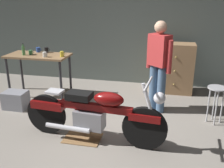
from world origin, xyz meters
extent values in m
plane|color=gray|center=(0.00, 0.00, 0.00)|extent=(12.00, 12.00, 0.00)
cube|color=#56605B|center=(0.00, 2.80, 1.55)|extent=(8.00, 0.12, 3.10)
cube|color=#99724C|center=(-1.81, 1.48, 0.88)|extent=(1.30, 0.64, 0.04)
cylinder|color=#2D2D33|center=(-2.40, 1.22, 0.43)|extent=(0.05, 0.05, 0.86)
cylinder|color=#2D2D33|center=(-1.22, 1.22, 0.43)|extent=(0.05, 0.05, 0.86)
cylinder|color=#2D2D33|center=(-2.40, 1.74, 0.43)|extent=(0.05, 0.05, 0.86)
cylinder|color=#2D2D33|center=(-1.22, 1.74, 0.43)|extent=(0.05, 0.05, 0.86)
cylinder|color=black|center=(0.59, -0.12, 0.32)|extent=(0.64, 0.12, 0.64)
cylinder|color=black|center=(-0.95, 0.01, 0.32)|extent=(0.64, 0.12, 0.64)
cube|color=maroon|center=(0.59, -0.12, 0.50)|extent=(0.45, 0.18, 0.10)
cube|color=maroon|center=(-0.90, 0.00, 0.50)|extent=(0.53, 0.22, 0.12)
cube|color=gray|center=(-0.23, -0.05, 0.34)|extent=(0.46, 0.28, 0.28)
cube|color=maroon|center=(-0.13, -0.06, 0.55)|extent=(1.10, 0.19, 0.10)
ellipsoid|color=maroon|center=(0.07, -0.08, 0.70)|extent=(0.46, 0.26, 0.20)
cube|color=black|center=(-0.38, -0.04, 0.70)|extent=(0.38, 0.27, 0.10)
cube|color=silver|center=(-0.78, -0.01, 0.72)|extent=(0.26, 0.22, 0.03)
cylinder|color=silver|center=(0.65, -0.12, 0.65)|extent=(0.27, 0.07, 0.68)
cylinder|color=silver|center=(0.61, -0.12, 0.98)|extent=(0.08, 0.60, 0.03)
sphere|color=silver|center=(0.77, -0.13, 0.80)|extent=(0.16, 0.16, 0.16)
cylinder|color=silver|center=(-0.54, -0.17, 0.22)|extent=(0.70, 0.13, 0.07)
cylinder|color=slate|center=(0.77, 1.16, 0.44)|extent=(0.15, 0.15, 0.88)
cylinder|color=slate|center=(0.61, 1.29, 0.44)|extent=(0.15, 0.15, 0.88)
cube|color=#BF3333|center=(0.69, 1.23, 1.16)|extent=(0.43, 0.41, 0.56)
cylinder|color=#BF3333|center=(0.87, 1.07, 1.08)|extent=(0.09, 0.09, 0.58)
cylinder|color=#BF3333|center=(0.51, 1.38, 1.08)|extent=(0.09, 0.09, 0.58)
sphere|color=tan|center=(0.69, 1.23, 1.56)|extent=(0.22, 0.22, 0.22)
cylinder|color=#B2B2B7|center=(1.69, 0.94, 0.63)|extent=(0.32, 0.32, 0.02)
cylinder|color=#B2B2B7|center=(1.80, 0.94, 0.31)|extent=(0.02, 0.02, 0.62)
cylinder|color=#B2B2B7|center=(1.69, 1.05, 0.31)|extent=(0.02, 0.02, 0.62)
cylinder|color=#B2B2B7|center=(1.58, 0.94, 0.31)|extent=(0.02, 0.02, 0.62)
cylinder|color=#B2B2B7|center=(1.69, 0.83, 0.31)|extent=(0.02, 0.02, 0.62)
cube|color=#99724C|center=(1.01, 2.30, 0.55)|extent=(0.80, 0.44, 1.10)
sphere|color=tan|center=(1.01, 2.07, 0.85)|extent=(0.04, 0.04, 0.04)
sphere|color=tan|center=(1.01, 2.07, 0.55)|extent=(0.04, 0.04, 0.04)
sphere|color=tan|center=(1.01, 2.07, 0.25)|extent=(0.04, 0.04, 0.04)
cube|color=olive|center=(-0.35, -0.06, 0.01)|extent=(0.56, 0.40, 0.01)
cube|color=gray|center=(-1.96, 0.73, 0.17)|extent=(0.44, 0.32, 0.34)
cylinder|color=#2D51AD|center=(-1.92, 1.72, 0.95)|extent=(0.09, 0.09, 0.10)
torus|color=#2D51AD|center=(-1.87, 1.72, 0.96)|extent=(0.06, 0.01, 0.06)
cylinder|color=yellow|center=(-1.25, 1.42, 0.96)|extent=(0.07, 0.07, 0.11)
torus|color=yellow|center=(-1.20, 1.42, 0.96)|extent=(0.06, 0.01, 0.06)
cylinder|color=#3D7F4C|center=(-1.97, 1.48, 0.94)|extent=(0.08, 0.08, 0.09)
torus|color=#3D7F4C|center=(-1.93, 1.48, 0.95)|extent=(0.05, 0.01, 0.05)
cylinder|color=black|center=(-1.73, 1.72, 0.96)|extent=(0.08, 0.08, 0.11)
torus|color=black|center=(-1.68, 1.72, 0.96)|extent=(0.06, 0.01, 0.06)
cylinder|color=white|center=(-1.57, 1.32, 0.95)|extent=(0.08, 0.08, 0.10)
torus|color=white|center=(-1.52, 1.32, 0.96)|extent=(0.06, 0.01, 0.06)
cylinder|color=#4C8C4C|center=(-2.08, 1.39, 0.99)|extent=(0.06, 0.06, 0.18)
cylinder|color=#4C8C4C|center=(-2.08, 1.39, 1.10)|extent=(0.03, 0.03, 0.05)
cylinder|color=black|center=(-2.08, 1.39, 1.14)|extent=(0.03, 0.03, 0.01)
camera|label=1|loc=(0.83, -3.34, 2.10)|focal=41.31mm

